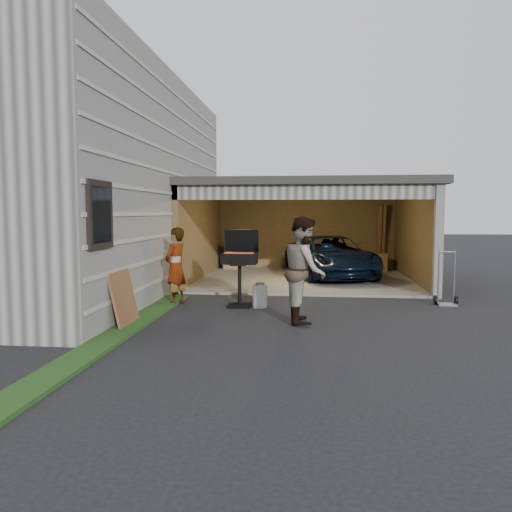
# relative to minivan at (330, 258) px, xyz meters

# --- Properties ---
(ground) EXTENTS (80.00, 80.00, 0.00)m
(ground) POSITION_rel_minivan_xyz_m (-1.52, -6.90, -0.62)
(ground) COLOR black
(ground) RESTS_ON ground
(house) EXTENTS (7.00, 11.00, 5.50)m
(house) POSITION_rel_minivan_xyz_m (-7.52, -2.90, 2.13)
(house) COLOR #474744
(house) RESTS_ON ground
(groundcover_strip) EXTENTS (0.50, 8.00, 0.06)m
(groundcover_strip) POSITION_rel_minivan_xyz_m (-3.77, -7.90, -0.59)
(groundcover_strip) COLOR #193814
(groundcover_strip) RESTS_ON ground
(garage) EXTENTS (6.80, 6.30, 2.90)m
(garage) POSITION_rel_minivan_xyz_m (-0.76, -0.11, 1.24)
(garage) COLOR #605E59
(garage) RESTS_ON ground
(minivan) EXTENTS (3.11, 4.87, 1.25)m
(minivan) POSITION_rel_minivan_xyz_m (0.00, 0.00, 0.00)
(minivan) COLOR black
(minivan) RESTS_ON ground
(woman) EXTENTS (0.59, 0.72, 1.71)m
(woman) POSITION_rel_minivan_xyz_m (-3.56, -4.78, 0.23)
(woman) COLOR silver
(woman) RESTS_ON ground
(man) EXTENTS (0.82, 1.01, 1.96)m
(man) POSITION_rel_minivan_xyz_m (-0.72, -6.26, 0.36)
(man) COLOR #3D1F18
(man) RESTS_ON ground
(bbq_grill) EXTENTS (0.75, 0.65, 1.66)m
(bbq_grill) POSITION_rel_minivan_xyz_m (-2.12, -4.86, 0.36)
(bbq_grill) COLOR black
(bbq_grill) RESTS_ON ground
(propane_tank) EXTENTS (0.32, 0.32, 0.48)m
(propane_tank) POSITION_rel_minivan_xyz_m (-1.68, -4.91, -0.38)
(propane_tank) COLOR #B2B2AE
(propane_tank) RESTS_ON ground
(plywood_panel) EXTENTS (0.26, 0.93, 1.03)m
(plywood_panel) POSITION_rel_minivan_xyz_m (-3.92, -6.95, -0.11)
(plywood_panel) COLOR brown
(plywood_panel) RESTS_ON ground
(hand_truck) EXTENTS (0.49, 0.36, 1.20)m
(hand_truck) POSITION_rel_minivan_xyz_m (2.38, -4.18, -0.40)
(hand_truck) COLOR gray
(hand_truck) RESTS_ON ground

